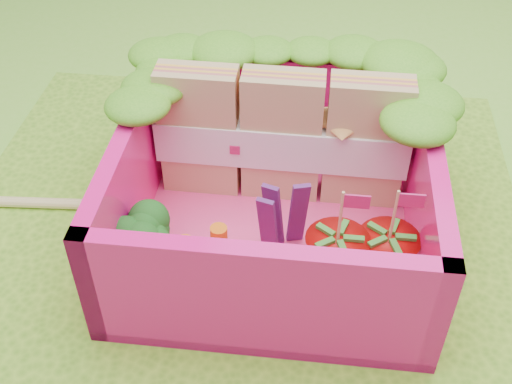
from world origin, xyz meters
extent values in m
plane|color=#81D03A|center=(0.00, 0.00, 0.00)|extent=(14.00, 14.00, 0.00)
cube|color=#60A024|center=(0.00, 0.00, 0.01)|extent=(2.60, 2.60, 0.03)
cube|color=#FF418B|center=(0.17, 0.05, 0.06)|extent=(1.30, 1.30, 0.05)
cube|color=#FF1585|center=(0.17, 0.66, 0.31)|extent=(1.30, 0.07, 0.55)
cube|color=#FF1585|center=(0.17, -0.57, 0.31)|extent=(1.30, 0.07, 0.55)
cube|color=#FF1585|center=(-0.44, 0.05, 0.31)|extent=(0.07, 1.30, 0.55)
cube|color=#FF1585|center=(0.79, 0.05, 0.31)|extent=(0.07, 1.30, 0.55)
ellipsoid|color=#40991B|center=(-0.33, 0.63, 0.64)|extent=(0.30, 0.30, 0.11)
ellipsoid|color=#40991B|center=(-0.13, 0.63, 0.64)|extent=(0.30, 0.30, 0.11)
ellipsoid|color=#40991B|center=(0.07, 0.63, 0.64)|extent=(0.30, 0.30, 0.11)
ellipsoid|color=#40991B|center=(0.27, 0.63, 0.64)|extent=(0.30, 0.30, 0.11)
ellipsoid|color=#40991B|center=(0.47, 0.63, 0.64)|extent=(0.30, 0.30, 0.11)
ellipsoid|color=#40991B|center=(0.67, 0.63, 0.64)|extent=(0.30, 0.30, 0.11)
ellipsoid|color=#40991B|center=(-0.41, 0.15, 0.64)|extent=(0.27, 0.27, 0.10)
ellipsoid|color=#40991B|center=(-0.41, 0.29, 0.64)|extent=(0.27, 0.27, 0.10)
ellipsoid|color=#40991B|center=(-0.41, 0.43, 0.64)|extent=(0.27, 0.27, 0.10)
ellipsoid|color=#40991B|center=(-0.41, 0.57, 0.64)|extent=(0.27, 0.27, 0.10)
ellipsoid|color=#40991B|center=(0.75, 0.15, 0.64)|extent=(0.27, 0.27, 0.10)
ellipsoid|color=#40991B|center=(0.75, 0.29, 0.64)|extent=(0.27, 0.27, 0.10)
ellipsoid|color=#40991B|center=(0.75, 0.43, 0.64)|extent=(0.27, 0.27, 0.10)
ellipsoid|color=#40991B|center=(0.75, 0.57, 0.64)|extent=(0.27, 0.27, 0.10)
cube|color=tan|center=(-0.20, 0.31, 0.39)|extent=(0.35, 0.15, 0.62)
cube|color=tan|center=(0.17, 0.31, 0.39)|extent=(0.35, 0.15, 0.62)
cube|color=tan|center=(0.54, 0.31, 0.39)|extent=(0.35, 0.15, 0.62)
cube|color=white|center=(0.17, 0.31, 0.36)|extent=(1.13, 0.18, 0.20)
cylinder|color=#689648|center=(-0.33, -0.24, 0.15)|extent=(0.12, 0.12, 0.14)
ellipsoid|color=#15501C|center=(-0.33, -0.24, 0.28)|extent=(0.31, 0.31, 0.12)
cylinder|color=orange|center=(-0.15, -0.31, 0.20)|extent=(0.07, 0.07, 0.25)
cylinder|color=orange|center=(-0.03, -0.23, 0.20)|extent=(0.07, 0.07, 0.24)
cube|color=#461854|center=(0.16, -0.16, 0.27)|extent=(0.07, 0.04, 0.38)
cube|color=#461854|center=(0.17, -0.08, 0.27)|extent=(0.07, 0.04, 0.38)
cube|color=#461854|center=(0.27, -0.06, 0.27)|extent=(0.07, 0.04, 0.38)
cone|color=#B7130B|center=(0.43, -0.25, 0.21)|extent=(0.25, 0.25, 0.25)
cylinder|color=#DAB37A|center=(0.43, -0.25, 0.45)|extent=(0.01, 0.01, 0.24)
cube|color=#CA2167|center=(0.48, -0.25, 0.53)|extent=(0.10, 0.01, 0.06)
cone|color=#B7130B|center=(0.63, -0.21, 0.20)|extent=(0.25, 0.25, 0.25)
cylinder|color=#DAB37A|center=(0.63, -0.21, 0.45)|extent=(0.01, 0.01, 0.24)
cube|color=#CA2167|center=(0.68, -0.21, 0.53)|extent=(0.10, 0.01, 0.06)
cube|color=#58C33D|center=(0.67, 0.00, 0.11)|extent=(0.33, 0.16, 0.05)
cube|color=#58C33D|center=(0.67, -0.20, 0.11)|extent=(0.32, 0.20, 0.05)
cube|color=#58C33D|center=(0.32, -0.30, 0.11)|extent=(0.25, 0.29, 0.05)
cube|color=#DEBD79|center=(-1.11, 0.09, 0.05)|extent=(2.20, 0.19, 0.04)
cube|color=#DEBD79|center=(-1.06, 0.11, 0.05)|extent=(2.20, 0.19, 0.04)
camera|label=1|loc=(0.32, -1.99, 2.09)|focal=45.00mm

